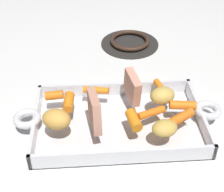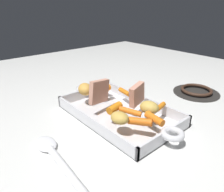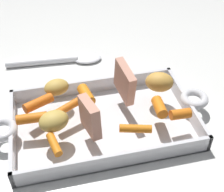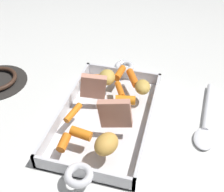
% 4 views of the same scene
% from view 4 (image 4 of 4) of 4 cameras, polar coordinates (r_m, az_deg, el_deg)
% --- Properties ---
extents(ground_plane, '(2.04, 2.04, 0.00)m').
position_cam_4_polar(ground_plane, '(0.75, -1.12, -4.73)').
color(ground_plane, silver).
extents(roasting_dish, '(0.47, 0.23, 0.04)m').
position_cam_4_polar(roasting_dish, '(0.75, -1.13, -4.06)').
color(roasting_dish, silver).
rests_on(roasting_dish, ground_plane).
extents(roast_slice_thick, '(0.03, 0.08, 0.08)m').
position_cam_4_polar(roast_slice_thick, '(0.65, 0.64, -3.55)').
color(roast_slice_thick, tan).
rests_on(roast_slice_thick, roasting_dish).
extents(roast_slice_outer, '(0.03, 0.07, 0.07)m').
position_cam_4_polar(roast_slice_outer, '(0.74, -3.75, 1.91)').
color(roast_slice_outer, tan).
rests_on(roast_slice_outer, roasting_dish).
extents(baby_carrot_northwest, '(0.07, 0.05, 0.03)m').
position_cam_4_polar(baby_carrot_northwest, '(0.81, 4.18, 3.61)').
color(baby_carrot_northwest, orange).
rests_on(baby_carrot_northwest, roasting_dish).
extents(baby_carrot_center_right, '(0.03, 0.05, 0.03)m').
position_cam_4_polar(baby_carrot_center_right, '(0.65, -6.22, -7.46)').
color(baby_carrot_center_right, orange).
rests_on(baby_carrot_center_right, roasting_dish).
extents(baby_carrot_northeast, '(0.06, 0.02, 0.02)m').
position_cam_4_polar(baby_carrot_northeast, '(0.83, 1.56, 4.64)').
color(baby_carrot_northeast, orange).
rests_on(baby_carrot_northeast, roasting_dish).
extents(baby_carrot_long, '(0.06, 0.03, 0.02)m').
position_cam_4_polar(baby_carrot_long, '(0.71, -7.77, -3.31)').
color(baby_carrot_long, orange).
rests_on(baby_carrot_long, roasting_dish).
extents(baby_carrot_center_left, '(0.03, 0.05, 0.02)m').
position_cam_4_polar(baby_carrot_center_left, '(0.73, 2.69, -0.79)').
color(baby_carrot_center_left, orange).
rests_on(baby_carrot_center_left, roasting_dish).
extents(baby_carrot_southeast, '(0.07, 0.04, 0.02)m').
position_cam_4_polar(baby_carrot_southeast, '(0.77, 1.59, 1.24)').
color(baby_carrot_southeast, orange).
rests_on(baby_carrot_southeast, roasting_dish).
extents(baby_carrot_short, '(0.04, 0.02, 0.02)m').
position_cam_4_polar(baby_carrot_short, '(0.64, -9.62, -9.15)').
color(baby_carrot_short, orange).
rests_on(baby_carrot_short, roasting_dish).
extents(baby_carrot_southwest, '(0.03, 0.05, 0.02)m').
position_cam_4_polar(baby_carrot_southwest, '(0.82, -4.13, 3.85)').
color(baby_carrot_southwest, orange).
rests_on(baby_carrot_southwest, roasting_dish).
extents(potato_golden_large, '(0.07, 0.06, 0.04)m').
position_cam_4_polar(potato_golden_large, '(0.79, -1.00, 3.78)').
color(potato_golden_large, gold).
rests_on(potato_golden_large, roasting_dish).
extents(potato_near_roast, '(0.07, 0.06, 0.04)m').
position_cam_4_polar(potato_near_roast, '(0.61, -1.13, -9.57)').
color(potato_near_roast, gold).
rests_on(potato_near_roast, roasting_dish).
extents(potato_halved, '(0.06, 0.05, 0.03)m').
position_cam_4_polar(potato_halved, '(0.77, 6.12, 1.81)').
color(potato_halved, gold).
rests_on(potato_halved, roasting_dish).
extents(serving_spoon, '(0.25, 0.05, 0.02)m').
position_cam_4_polar(serving_spoon, '(0.78, 18.33, -4.56)').
color(serving_spoon, white).
rests_on(serving_spoon, ground_plane).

